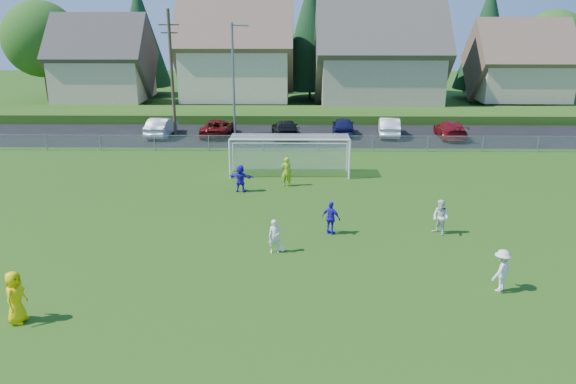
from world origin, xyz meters
name	(u,v)px	position (x,y,z in m)	size (l,w,h in m)	color
ground	(285,297)	(0.00, 0.00, 0.00)	(160.00, 160.00, 0.00)	#193D0C
asphalt_lot	(291,135)	(0.00, 27.50, 0.01)	(60.00, 60.00, 0.00)	black
grass_embankment	(292,115)	(0.00, 35.00, 0.40)	(70.00, 6.00, 0.80)	#1E420F
soccer_ball	(283,249)	(-0.17, 4.03, 0.11)	(0.22, 0.22, 0.22)	white
referee	(15,297)	(-8.81, -1.80, 0.91)	(0.89, 0.58, 1.82)	yellow
player_white_a	(275,236)	(-0.50, 3.94, 0.74)	(0.54, 0.35, 1.47)	white
player_white_b	(441,217)	(7.03, 6.09, 0.83)	(0.80, 0.63, 1.66)	white
player_white_c	(501,270)	(7.91, 0.63, 0.81)	(1.04, 0.60, 1.62)	white
player_blue_a	(331,218)	(2.01, 6.06, 0.78)	(0.92, 0.38, 1.57)	#2C15C9
player_blue_b	(240,178)	(-2.76, 12.35, 0.79)	(1.47, 0.47, 1.58)	#2C15C9
goalkeeper	(286,172)	(-0.17, 13.50, 0.87)	(0.64, 0.42, 1.74)	#9AC417
car_b	(161,127)	(-10.64, 27.09, 0.77)	(1.63, 4.67, 1.54)	silver
car_c	(218,127)	(-6.07, 27.33, 0.68)	(2.26, 4.91, 1.36)	#580A0A
car_d	(286,129)	(-0.45, 26.38, 0.73)	(2.05, 5.04, 1.46)	black
car_e	(343,126)	(4.29, 27.74, 0.74)	(1.75, 4.36, 1.48)	#121341
car_f	(389,127)	(8.03, 27.46, 0.76)	(1.62, 4.64, 1.53)	white
car_g	(450,130)	(12.85, 26.68, 0.70)	(1.96, 4.81, 1.40)	maroon
soccer_goal	(290,149)	(0.00, 16.05, 1.63)	(7.42, 1.90, 2.50)	white
chainlink_fence	(291,143)	(0.00, 22.00, 0.63)	(52.06, 0.06, 1.20)	gray
streetlight	(234,78)	(-4.45, 26.00, 4.84)	(1.38, 0.18, 9.00)	slate
utility_pole	(172,73)	(-9.50, 27.00, 5.15)	(1.60, 0.26, 10.00)	#473321
houses_row	(312,36)	(1.97, 42.46, 7.33)	(53.90, 11.45, 13.27)	tan
tree_row	(302,37)	(1.04, 48.74, 6.91)	(65.98, 12.36, 13.80)	#382616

